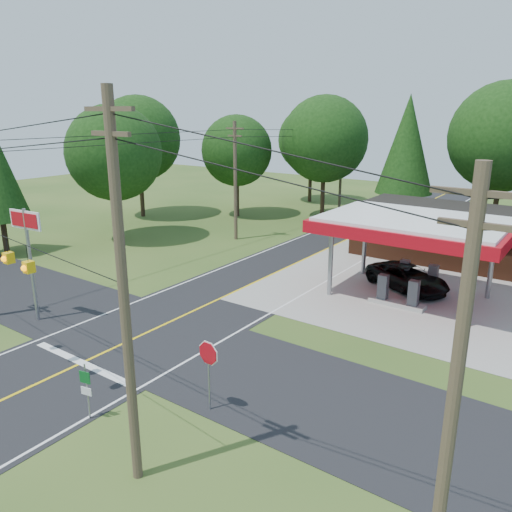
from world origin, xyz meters
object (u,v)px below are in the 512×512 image
Objects in this scene: gas_canopy at (414,228)px; octagonal_stop_sign at (208,359)px; suv_car at (407,278)px; big_stop_sign at (28,240)px.

gas_canopy is 16.28m from octagonal_stop_sign.
octagonal_stop_sign is at bearing -97.12° from gas_canopy.
gas_canopy reaches higher than suv_car.
big_stop_sign is (-14.49, -16.22, 3.68)m from suv_car.
big_stop_sign reaches higher than suv_car.
octagonal_stop_sign reaches higher than suv_car.
gas_canopy is at bearing 45.04° from big_stop_sign.
suv_car is (-0.50, 1.21, -3.50)m from gas_canopy.
big_stop_sign is 13.23m from octagonal_stop_sign.
big_stop_sign reaches higher than octagonal_stop_sign.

